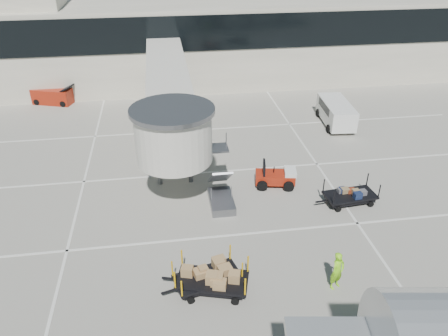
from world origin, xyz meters
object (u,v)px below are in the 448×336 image
Objects in this scene: suitcase_cart at (350,196)px; belt_loader at (53,96)px; box_cart_far at (208,278)px; ground_worker at (337,271)px; baggage_tug at (276,177)px; box_cart_near at (213,280)px; minivan at (336,111)px.

belt_loader is at bearing 130.89° from suitcase_cart.
box_cart_far is 6.01m from ground_worker.
suitcase_cart is 1.93× the size of ground_worker.
suitcase_cart is at bearing 36.13° from ground_worker.
baggage_tug is at bearing 42.15° from box_cart_far.
box_cart_near is (-9.11, -5.92, 0.10)m from suitcase_cart.
baggage_tug is 0.71× the size of box_cart_far.
belt_loader reaches higher than suitcase_cart.
box_cart_near is at bearing -64.14° from box_cart_far.
minivan is at bearing 38.58° from box_cart_far.
ground_worker is 19.39m from minivan.
belt_loader reaches higher than box_cart_near.
ground_worker is at bearing -75.96° from baggage_tug.
ground_worker is at bearing -37.70° from belt_loader.
box_cart_near is 5.76m from ground_worker.
belt_loader is (-20.90, 19.94, 0.21)m from suitcase_cart.
baggage_tug is 0.53× the size of minivan.
box_cart_near is 0.79× the size of minivan.
minivan reaches higher than suitcase_cart.
box_cart_far is at bearing 144.91° from ground_worker.
ground_worker reaches higher than minivan.
belt_loader reaches higher than baggage_tug.
baggage_tug is 11.56m from minivan.
suitcase_cart is 12.10m from minivan.
suitcase_cart is at bearing -102.21° from minivan.
belt_loader is at bearing 145.52° from baggage_tug.
ground_worker is (-3.40, -6.57, 0.49)m from suitcase_cart.
belt_loader is (-17.00, 17.26, 0.10)m from baggage_tug.
ground_worker is (0.50, -9.24, 0.38)m from baggage_tug.
ground_worker is at bearing -23.42° from box_cart_far.
baggage_tug is at bearing -125.16° from minivan.
baggage_tug is 9.26m from ground_worker.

